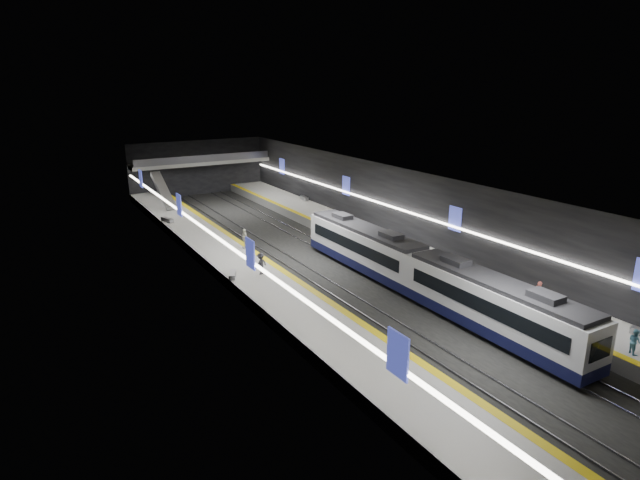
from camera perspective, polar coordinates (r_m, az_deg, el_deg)
ground at (r=51.08m, az=-0.52°, el=-2.08°), size 70.00×70.00×0.00m
ceiling at (r=49.09m, az=-0.55°, el=6.79°), size 20.00×70.00×0.04m
wall_left at (r=45.99m, az=-11.42°, el=0.66°), size 0.04×70.00×8.00m
wall_right at (r=55.43m, az=8.50°, el=3.55°), size 0.04×70.00×8.00m
wall_back at (r=81.61m, az=-12.91°, el=7.53°), size 20.00×0.04×8.00m
platform_left at (r=47.86m, az=-8.36°, el=-2.95°), size 5.00×70.00×1.00m
tile_surface_left at (r=47.69m, az=-8.38°, el=-2.37°), size 5.00×70.00×0.02m
tactile_strip_left at (r=48.49m, az=-5.98°, el=-1.94°), size 0.60×70.00×0.02m
platform_right at (r=54.85m, az=6.30°, el=-0.30°), size 5.00×70.00×1.00m
tile_surface_right at (r=54.70m, az=6.31°, el=0.21°), size 5.00×70.00×0.02m
tactile_strip_right at (r=53.47m, az=4.41°, el=-0.11°), size 0.60×70.00×0.02m
rails at (r=51.06m, az=-0.52°, el=-2.02°), size 6.52×70.00×0.12m
train at (r=42.40m, az=10.59°, el=-3.25°), size 2.69×30.04×3.60m
ad_posters at (r=50.66m, az=-1.10°, el=3.06°), size 19.94×53.50×2.20m
cove_light_left at (r=46.11m, az=-11.18°, el=0.45°), size 0.25×68.60×0.12m
cove_light_right at (r=55.35m, az=8.33°, el=3.32°), size 0.25×68.60×0.12m
mezzanine_bridge at (r=79.50m, az=-12.50°, el=8.08°), size 20.00×3.00×1.50m
escalator at (r=71.28m, az=-16.39°, el=5.08°), size 1.20×7.50×3.92m
bench_left_near at (r=44.26m, az=-9.30°, el=-3.67°), size 1.15×1.75×0.42m
bench_left_far at (r=62.96m, az=-15.98°, el=2.07°), size 1.04×1.92×0.45m
bench_right_far at (r=71.72m, az=-1.69°, el=4.46°), size 0.73×1.91×0.46m
passenger_right_a at (r=40.96m, az=22.29°, el=-5.36°), size 0.57×0.76×1.91m
passenger_right_b at (r=36.77m, az=30.53°, el=-9.33°), size 0.85×0.93×1.56m
passenger_left_a at (r=51.37m, az=-8.05°, el=0.14°), size 0.57×1.15×1.90m
passenger_left_b at (r=44.36m, az=-6.34°, el=-2.54°), size 1.34×1.04×1.83m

